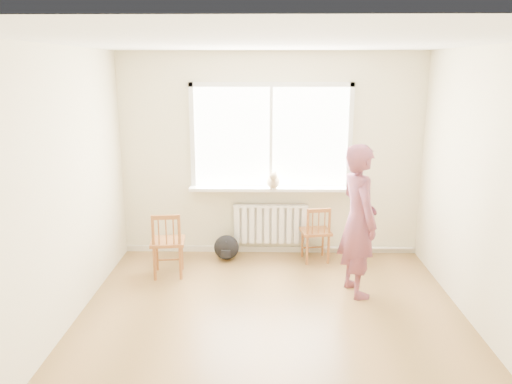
{
  "coord_description": "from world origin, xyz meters",
  "views": [
    {
      "loc": [
        -0.07,
        -4.28,
        2.5
      ],
      "look_at": [
        -0.18,
        1.2,
        1.12
      ],
      "focal_mm": 35.0,
      "sensor_mm": 36.0,
      "label": 1
    }
  ],
  "objects_px": {
    "chair_right": "(316,234)",
    "cat": "(273,181)",
    "person": "(358,221)",
    "backpack": "(226,247)",
    "chair_left": "(168,244)"
  },
  "relations": [
    {
      "from": "chair_right",
      "to": "cat",
      "type": "height_order",
      "value": "cat"
    },
    {
      "from": "person",
      "to": "cat",
      "type": "xyz_separation_m",
      "value": [
        -0.93,
        1.07,
        0.2
      ]
    },
    {
      "from": "cat",
      "to": "person",
      "type": "bearing_deg",
      "value": -48.22
    },
    {
      "from": "person",
      "to": "backpack",
      "type": "xyz_separation_m",
      "value": [
        -1.54,
        0.97,
        -0.69
      ]
    },
    {
      "from": "chair_left",
      "to": "backpack",
      "type": "relative_size",
      "value": 2.45
    },
    {
      "from": "backpack",
      "to": "person",
      "type": "bearing_deg",
      "value": -32.18
    },
    {
      "from": "chair_left",
      "to": "person",
      "type": "relative_size",
      "value": 0.48
    },
    {
      "from": "chair_right",
      "to": "backpack",
      "type": "xyz_separation_m",
      "value": [
        -1.18,
        0.04,
        -0.21
      ]
    },
    {
      "from": "chair_right",
      "to": "person",
      "type": "relative_size",
      "value": 0.44
    },
    {
      "from": "chair_left",
      "to": "chair_right",
      "type": "bearing_deg",
      "value": -170.7
    },
    {
      "from": "person",
      "to": "cat",
      "type": "distance_m",
      "value": 1.43
    },
    {
      "from": "person",
      "to": "cat",
      "type": "relative_size",
      "value": 4.39
    },
    {
      "from": "chair_right",
      "to": "person",
      "type": "distance_m",
      "value": 1.1
    },
    {
      "from": "backpack",
      "to": "chair_right",
      "type": "bearing_deg",
      "value": -2.0
    },
    {
      "from": "chair_left",
      "to": "chair_right",
      "type": "xyz_separation_m",
      "value": [
        1.85,
        0.52,
        -0.03
      ]
    }
  ]
}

